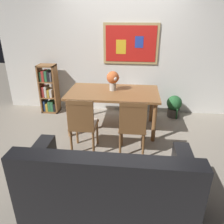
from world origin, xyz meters
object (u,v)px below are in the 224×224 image
at_px(dining_chair_far_right, 134,89).
at_px(bookshelf, 49,90).
at_px(dining_table, 113,96).
at_px(dining_chair_near_right, 133,124).
at_px(flower_vase, 113,79).
at_px(dining_chair_near_left, 83,122).
at_px(leather_couch, 108,185).
at_px(potted_ivy, 174,106).

bearing_deg(dining_chair_far_right, bookshelf, -174.49).
bearing_deg(dining_table, dining_chair_near_right, -66.09).
distance_m(bookshelf, flower_vase, 1.63).
distance_m(dining_table, dining_chair_far_right, 0.90).
bearing_deg(dining_table, dining_chair_near_left, -113.27).
xyz_separation_m(bookshelf, flower_vase, (1.46, -0.58, 0.45)).
distance_m(dining_chair_near_left, flower_vase, 1.07).
bearing_deg(bookshelf, dining_chair_far_right, 5.51).
relative_size(dining_chair_near_right, dining_chair_far_right, 1.00).
height_order(dining_chair_near_right, dining_chair_far_right, same).
height_order(leather_couch, potted_ivy, leather_couch).
distance_m(dining_chair_near_left, potted_ivy, 2.21).
xyz_separation_m(dining_chair_far_right, potted_ivy, (0.86, -0.16, -0.29)).
bearing_deg(leather_couch, dining_chair_near_left, 116.31).
xyz_separation_m(potted_ivy, flower_vase, (-1.23, -0.60, 0.70)).
relative_size(leather_couch, potted_ivy, 3.55).
bearing_deg(dining_chair_near_left, dining_chair_near_right, 0.87).
bearing_deg(dining_chair_near_left, leather_couch, -63.69).
relative_size(dining_chair_near_right, potted_ivy, 1.80).
bearing_deg(potted_ivy, dining_chair_far_right, 169.53).
relative_size(dining_chair_near_right, flower_vase, 2.62).
xyz_separation_m(dining_chair_near_left, potted_ivy, (1.58, 1.52, -0.29)).
bearing_deg(bookshelf, flower_vase, -21.65).
xyz_separation_m(dining_table, bookshelf, (-1.47, 0.65, -0.15)).
relative_size(dining_chair_near_left, flower_vase, 2.62).
bearing_deg(flower_vase, leather_couch, -85.52).
xyz_separation_m(dining_table, flower_vase, (-0.01, 0.07, 0.30)).
distance_m(dining_chair_near_left, bookshelf, 1.86).
distance_m(dining_chair_far_right, potted_ivy, 0.92).
distance_m(leather_couch, flower_vase, 2.06).
relative_size(dining_chair_near_right, dining_chair_near_left, 1.00).
xyz_separation_m(dining_chair_near_left, bookshelf, (-1.10, 1.50, -0.04)).
xyz_separation_m(leather_couch, flower_vase, (-0.15, 1.95, 0.63)).
xyz_separation_m(dining_table, dining_chair_near_right, (0.37, -0.84, -0.11)).
relative_size(dining_chair_far_right, flower_vase, 2.62).
distance_m(dining_chair_far_right, flower_vase, 0.93).
bearing_deg(dining_table, dining_chair_far_right, 66.55).
bearing_deg(potted_ivy, leather_couch, -112.81).
relative_size(leather_couch, bookshelf, 1.72).
distance_m(dining_chair_far_right, bookshelf, 1.83).
height_order(dining_chair_near_left, dining_chair_far_right, same).
distance_m(dining_table, dining_chair_near_left, 0.94).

